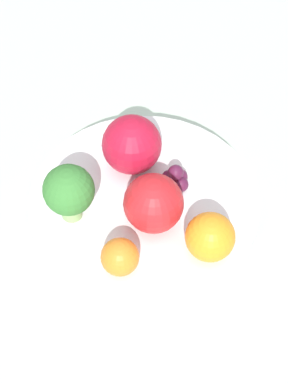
# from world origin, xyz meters

# --- Properties ---
(ground_plane) EXTENTS (6.00, 6.00, 0.00)m
(ground_plane) POSITION_xyz_m (0.00, 0.00, 0.00)
(ground_plane) COLOR gray
(table_surface) EXTENTS (1.20, 1.20, 0.02)m
(table_surface) POSITION_xyz_m (0.00, 0.00, 0.01)
(table_surface) COLOR #B2C6B2
(table_surface) RESTS_ON ground_plane
(bowl) EXTENTS (0.24, 0.24, 0.04)m
(bowl) POSITION_xyz_m (0.00, 0.00, 0.04)
(bowl) COLOR white
(bowl) RESTS_ON table_surface
(broccoli) EXTENTS (0.05, 0.05, 0.07)m
(broccoli) POSITION_xyz_m (-0.06, 0.04, 0.10)
(broccoli) COLOR #8CB76B
(broccoli) RESTS_ON bowl
(apple_red) EXTENTS (0.06, 0.06, 0.06)m
(apple_red) POSITION_xyz_m (-0.02, -0.03, 0.09)
(apple_red) COLOR red
(apple_red) RESTS_ON bowl
(apple_green) EXTENTS (0.06, 0.06, 0.06)m
(apple_green) POSITION_xyz_m (0.02, 0.04, 0.09)
(apple_green) COLOR #B7142D
(apple_green) RESTS_ON bowl
(orange_front) EXTENTS (0.04, 0.04, 0.04)m
(orange_front) POSITION_xyz_m (-0.08, -0.04, 0.08)
(orange_front) COLOR orange
(orange_front) RESTS_ON bowl
(orange_back) EXTENTS (0.05, 0.05, 0.05)m
(orange_back) POSITION_xyz_m (-0.01, -0.09, 0.09)
(orange_back) COLOR orange
(orange_back) RESTS_ON bowl
(grape_cluster) EXTENTS (0.03, 0.03, 0.03)m
(grape_cluster) POSITION_xyz_m (0.03, -0.01, 0.07)
(grape_cluster) COLOR #511938
(grape_cluster) RESTS_ON bowl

